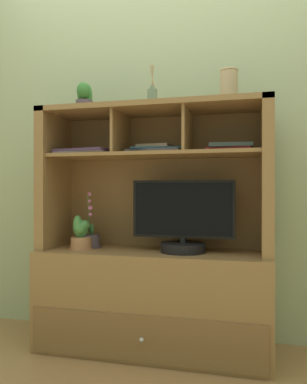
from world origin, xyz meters
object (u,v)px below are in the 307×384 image
Objects in this scene: magazine_stack_right at (230,148)px; potted_succulent at (84,96)px; magazine_stack_centre at (157,150)px; diffuser_bottle at (152,97)px; ceramic_vase at (229,86)px; tv_monitor at (183,222)px; magazine_stack_left at (87,152)px; potted_orchid at (89,240)px; media_console at (154,273)px; potted_fern at (81,235)px.

potted_succulent is at bearing -178.43° from magazine_stack_right.
magazine_stack_centre is at bearing 174.46° from magazine_stack_right.
magazine_stack_centre is 1.49× the size of diffuser_bottle.
potted_succulent is (-0.43, 0.02, 0.03)m from diffuser_bottle.
diffuser_bottle is 1.27× the size of ceramic_vase.
magazine_stack_right is (0.43, -0.04, -0.00)m from magazine_stack_centre.
tv_monitor is 1.64× the size of magazine_stack_left.
potted_orchid is 1.22m from ceramic_vase.
diffuser_bottle reaches higher than ceramic_vase.
magazine_stack_centre is at bearing 84.90° from media_console.
potted_orchid is at bearing 178.23° from ceramic_vase.
magazine_stack_right is at bearing -5.54° from magazine_stack_centre.
potted_orchid is at bearing 176.82° from media_console.
potted_succulent is 0.86m from ceramic_vase.
magazine_stack_centre is at bearing 13.30° from potted_fern.
potted_succulent reaches higher than potted_orchid.
diffuser_bottle reaches higher than potted_fern.
media_console is 3.97× the size of magazine_stack_left.
ceramic_vase is (0.43, -0.00, 1.06)m from media_console.
potted_fern is 1.24× the size of potted_succulent.
magazine_stack_centre is 0.55m from ceramic_vase.
media_console is at bearing -3.18° from potted_orchid.
media_console is at bearing 7.01° from potted_fern.
potted_orchid is (-0.42, 0.02, 0.18)m from media_console.
magazine_stack_left is at bearing -176.60° from magazine_stack_right.
potted_succulent is (-0.61, 0.01, 0.75)m from tv_monitor.
tv_monitor is at bearing 3.34° from diffuser_bottle.
diffuser_bottle is (-0.18, -0.01, 0.72)m from tv_monitor.
potted_orchid is at bearing 179.01° from magazine_stack_right.
potted_fern is 0.91m from diffuser_bottle.
media_console is 5.42× the size of magazine_stack_right.
magazine_stack_centre is (0.41, 0.09, 0.01)m from magazine_stack_left.
diffuser_bottle is (0.40, 0.01, 0.31)m from magazine_stack_left.
magazine_stack_left is 0.51m from diffuser_bottle.
magazine_stack_centre is 0.43m from magazine_stack_right.
potted_orchid is at bearing 75.25° from potted_succulent.
ceramic_vase reaches higher than potted_orchid.
media_console is at bearing -95.10° from magazine_stack_centre.
magazine_stack_right is (0.87, 0.06, 0.50)m from potted_fern.
magazine_stack_right is 1.42× the size of ceramic_vase.
magazine_stack_left is 2.18× the size of potted_succulent.
tv_monitor is 0.62m from potted_fern.
magazine_stack_centre reaches higher than tv_monitor.
potted_succulent reaches higher than potted_fern.
tv_monitor is 0.80m from ceramic_vase.
diffuser_bottle is at bearing 0.87° from magazine_stack_left.
tv_monitor is 1.68× the size of magazine_stack_centre.
diffuser_bottle is at bearing -176.66° from tv_monitor.
potted_succulent is at bearing 179.09° from tv_monitor.
magazine_stack_left is at bearing -75.07° from potted_orchid.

